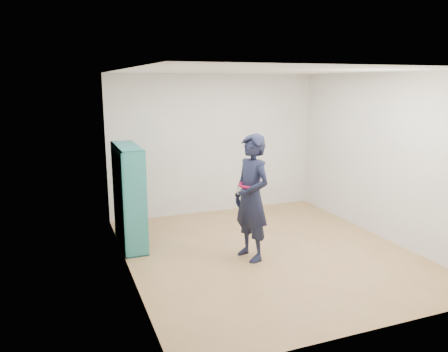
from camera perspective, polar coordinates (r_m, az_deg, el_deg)
name	(u,v)px	position (r m, az deg, el deg)	size (l,w,h in m)	color
floor	(267,252)	(6.56, 5.67, -9.80)	(4.50, 4.50, 0.00)	#9A6F46
ceiling	(271,71)	(6.09, 6.20, 13.52)	(4.50, 4.50, 0.00)	white
wall_left	(126,176)	(5.59, -12.66, 0.00)	(0.02, 4.50, 2.60)	beige
wall_right	(383,157)	(7.32, 20.04, 2.39)	(0.02, 4.50, 2.60)	beige
wall_back	(215,144)	(8.24, -1.20, 4.16)	(4.00, 0.02, 2.60)	beige
wall_front	(378,207)	(4.37, 19.44, -3.83)	(4.00, 0.02, 2.60)	beige
bookshelf	(127,197)	(6.74, -12.51, -2.76)	(0.34, 1.15, 1.53)	#277A7B
person	(252,198)	(6.05, 3.62, -2.82)	(0.56, 0.73, 1.77)	black
smartphone	(239,190)	(5.99, 2.00, -1.82)	(0.07, 0.11, 0.14)	silver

